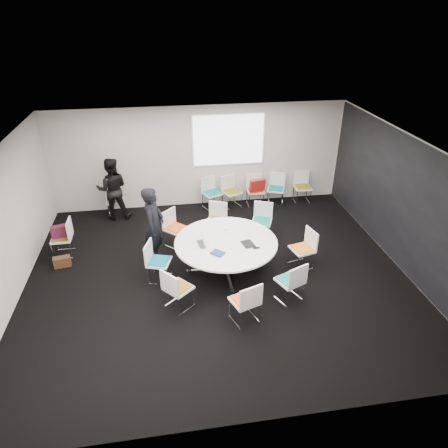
{
  "coord_description": "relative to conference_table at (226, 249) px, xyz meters",
  "views": [
    {
      "loc": [
        -0.93,
        -6.9,
        5.15
      ],
      "look_at": [
        0.2,
        0.4,
        1.0
      ],
      "focal_mm": 32.0,
      "sensor_mm": 36.0,
      "label": 1
    }
  ],
  "objects": [
    {
      "name": "room_shell",
      "position": [
        -0.11,
        -0.13,
        0.87
      ],
      "size": [
        8.08,
        7.08,
        2.88
      ],
      "color": "black",
      "rests_on": "ground"
    },
    {
      "name": "conference_table",
      "position": [
        0.0,
        0.0,
        0.0
      ],
      "size": [
        2.17,
        2.17,
        0.73
      ],
      "color": "silver",
      "rests_on": "ground"
    },
    {
      "name": "projection_screen",
      "position": [
        0.6,
        3.33,
        1.32
      ],
      "size": [
        1.9,
        0.03,
        1.35
      ],
      "primitive_type": "cube",
      "color": "white",
      "rests_on": "room_shell"
    },
    {
      "name": "chair_ring_a",
      "position": [
        1.67,
        -0.11,
        -0.26
      ],
      "size": [
        0.54,
        0.55,
        0.88
      ],
      "rotation": [
        0.0,
        0.0,
        1.81
      ],
      "color": "silver",
      "rests_on": "ground"
    },
    {
      "name": "chair_ring_b",
      "position": [
        1.08,
        1.24,
        -0.26
      ],
      "size": [
        0.59,
        0.59,
        0.88
      ],
      "rotation": [
        0.0,
        0.0,
        2.76
      ],
      "color": "silver",
      "rests_on": "ground"
    },
    {
      "name": "chair_ring_c",
      "position": [
        -0.02,
        1.42,
        -0.26
      ],
      "size": [
        0.6,
        0.59,
        0.88
      ],
      "rotation": [
        0.0,
        0.0,
        2.74
      ],
      "color": "silver",
      "rests_on": "ground"
    },
    {
      "name": "chair_ring_d",
      "position": [
        -1.02,
        1.21,
        -0.26
      ],
      "size": [
        0.64,
        0.64,
        0.88
      ],
      "rotation": [
        0.0,
        0.0,
        3.94
      ],
      "color": "silver",
      "rests_on": "ground"
    },
    {
      "name": "chair_ring_e",
      "position": [
        -1.43,
        -0.12,
        -0.26
      ],
      "size": [
        0.56,
        0.57,
        0.88
      ],
      "rotation": [
        0.0,
        0.0,
        4.41
      ],
      "color": "silver",
      "rests_on": "ground"
    },
    {
      "name": "chair_ring_f",
      "position": [
        -1.08,
        -1.05,
        -0.26
      ],
      "size": [
        0.64,
        0.64,
        0.88
      ],
      "rotation": [
        0.0,
        0.0,
        5.43
      ],
      "color": "silver",
      "rests_on": "ground"
    },
    {
      "name": "chair_ring_g",
      "position": [
        0.09,
        -1.6,
        -0.26
      ],
      "size": [
        0.59,
        0.58,
        0.88
      ],
      "rotation": [
        0.0,
        0.0,
        6.63
      ],
      "color": "silver",
      "rests_on": "ground"
    },
    {
      "name": "chair_ring_h",
      "position": [
        1.07,
        -1.16,
        -0.26
      ],
      "size": [
        0.6,
        0.59,
        0.88
      ],
      "rotation": [
        0.0,
        0.0,
        6.7
      ],
      "color": "silver",
      "rests_on": "ground"
    },
    {
      "name": "chair_back_a",
      "position": [
        0.08,
        3.03,
        -0.26
      ],
      "size": [
        0.6,
        0.6,
        0.88
      ],
      "rotation": [
        0.0,
        0.0,
        3.56
      ],
      "color": "silver",
      "rests_on": "ground"
    },
    {
      "name": "chair_back_b",
      "position": [
        0.65,
        3.03,
        -0.26
      ],
      "size": [
        0.6,
        0.59,
        0.88
      ],
      "rotation": [
        0.0,
        0.0,
        3.55
      ],
      "color": "silver",
      "rests_on": "ground"
    },
    {
      "name": "chair_back_c",
      "position": [
        1.33,
        3.03,
        -0.26
      ],
      "size": [
        0.47,
        0.46,
        0.88
      ],
      "rotation": [
        0.0,
        0.0,
        3.12
      ],
      "color": "silver",
      "rests_on": "ground"
    },
    {
      "name": "chair_back_d",
      "position": [
        1.93,
        3.03,
        -0.26
      ],
      "size": [
        0.59,
        0.59,
        0.88
      ],
      "rotation": [
        0.0,
        0.0,
        2.76
      ],
      "color": "silver",
      "rests_on": "ground"
    },
    {
      "name": "chair_back_e",
      "position": [
        2.72,
        3.03,
        -0.26
      ],
      "size": [
        0.48,
        0.47,
        0.88
      ],
      "rotation": [
        0.0,
        0.0,
        3.09
      ],
      "color": "silver",
      "rests_on": "ground"
    },
    {
      "name": "chair_spare_left",
      "position": [
        -3.57,
        1.17,
        -0.26
      ],
      "size": [
        0.45,
        0.46,
        0.88
      ],
      "rotation": [
        0.0,
        0.0,
        1.57
      ],
      "color": "silver",
      "rests_on": "ground"
    },
    {
      "name": "chair_person_back",
      "position": [
        -2.56,
        3.01,
        -0.26
      ],
      "size": [
        0.52,
        0.51,
        0.88
      ],
      "rotation": [
        0.0,
        0.0,
        3.28
      ],
      "color": "silver",
      "rests_on": "ground"
    },
    {
      "name": "person_main",
      "position": [
        -1.48,
        0.61,
        0.36
      ],
      "size": [
        0.6,
        0.75,
        1.79
      ],
      "primitive_type": "imported",
      "rotation": [
        0.0,
        0.0,
        1.28
      ],
      "color": "black",
      "rests_on": "ground"
    },
    {
      "name": "person_back",
      "position": [
        -2.56,
        2.84,
        0.31
      ],
      "size": [
        0.83,
        0.66,
        1.68
      ],
      "primitive_type": "imported",
      "rotation": [
        0.0,
        0.0,
        3.17
      ],
      "color": "black",
      "rests_on": "ground"
    },
    {
      "name": "laptop",
      "position": [
        -0.47,
        -0.04,
        0.21
      ],
      "size": [
        0.27,
        0.36,
        0.03
      ],
      "primitive_type": "imported",
      "rotation": [
        0.0,
        0.0,
        1.77
      ],
      "color": "#333338",
      "rests_on": "conference_table"
    },
    {
      "name": "laptop_lid",
      "position": [
        -0.46,
        -0.01,
        0.33
      ],
      "size": [
        0.02,
        0.3,
        0.22
      ],
      "primitive_type": "cube",
      "rotation": [
        0.0,
        0.0,
        1.6
      ],
      "color": "silver",
      "rests_on": "conference_table"
    },
    {
      "name": "notebook_black",
      "position": [
        0.43,
        -0.19,
        0.21
      ],
      "size": [
        0.28,
        0.34,
        0.02
      ],
      "primitive_type": "cube",
      "rotation": [
        0.0,
        0.0,
        0.22
      ],
      "color": "black",
      "rests_on": "conference_table"
    },
    {
      "name": "tablet_folio",
      "position": [
        -0.24,
        -0.43,
        0.21
      ],
      "size": [
        0.33,
        0.32,
        0.03
      ],
      "primitive_type": "cube",
      "rotation": [
        0.0,
        0.0,
        -0.76
      ],
      "color": "navy",
      "rests_on": "conference_table"
    },
    {
      "name": "papers_right",
      "position": [
        0.66,
        0.27,
        0.2
      ],
      "size": [
        0.36,
        0.36,
        0.0
      ],
      "primitive_type": "cube",
      "rotation": [
        0.0,
        0.0,
        0.78
      ],
      "color": "silver",
      "rests_on": "conference_table"
    },
    {
      "name": "papers_front",
      "position": [
        0.69,
        -0.12,
        0.2
      ],
      "size": [
        0.35,
        0.29,
        0.0
      ],
      "primitive_type": "cube",
      "rotation": [
        0.0,
        0.0,
        0.32
      ],
      "color": "white",
      "rests_on": "conference_table"
    },
    {
      "name": "cup",
      "position": [
        0.06,
        0.4,
        0.24
      ],
      "size": [
        0.08,
        0.08,
        0.09
      ],
      "primitive_type": "cylinder",
      "color": "white",
      "rests_on": "conference_table"
    },
    {
      "name": "phone",
      "position": [
        0.58,
        -0.35,
        0.2
      ],
      "size": [
        0.15,
        0.09,
        0.01
      ],
      "primitive_type": "cube",
      "rotation": [
        0.0,
        0.0,
        0.17
      ],
      "color": "black",
      "rests_on": "conference_table"
    },
    {
      "name": "maroon_bag",
      "position": [
        -3.59,
        1.17,
        0.09
      ],
      "size": [
        0.42,
        0.25,
        0.28
      ],
      "primitive_type": "cube",
      "rotation": [
        0.0,
        0.0,
        0.28
      ],
      "color": "#53162C",
      "rests_on": "chair_spare_left"
    },
    {
      "name": "brown_bag",
      "position": [
        -3.55,
        0.68,
        -0.41
      ],
      "size": [
        0.38,
        0.22,
        0.24
      ],
      "primitive_type": "cube",
      "rotation": [
        0.0,
        0.0,
        0.19
      ],
      "color": "#442815",
      "rests_on": "ground"
    },
    {
      "name": "red_jacket",
      "position": [
        1.33,
        2.81,
        0.17
      ],
      "size": [
        0.47,
        0.26,
        0.36
      ],
      "primitive_type": "cube",
      "rotation": [
        0.17,
        0.0,
        0.24
      ],
      "color": "#A61914",
      "rests_on": "chair_back_c"
    }
  ]
}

